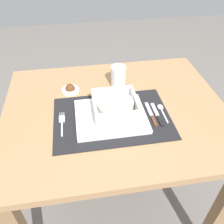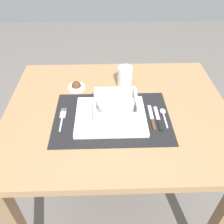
% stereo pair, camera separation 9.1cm
% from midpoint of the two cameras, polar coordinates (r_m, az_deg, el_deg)
% --- Properties ---
extents(ground_plane, '(6.00, 6.00, 0.00)m').
position_cam_midpoint_polar(ground_plane, '(1.55, -1.22, -20.55)').
color(ground_plane, slate).
extents(dining_table, '(0.91, 0.73, 0.73)m').
position_cam_midpoint_polar(dining_table, '(1.05, -1.69, -3.87)').
color(dining_table, '#A37A51').
rests_on(dining_table, ground).
extents(placemat, '(0.45, 0.31, 0.00)m').
position_cam_midpoint_polar(placemat, '(0.93, -2.80, -1.46)').
color(placemat, black).
rests_on(placemat, dining_table).
extents(serving_plate, '(0.27, 0.22, 0.02)m').
position_cam_midpoint_polar(serving_plate, '(0.92, -3.13, -1.10)').
color(serving_plate, white).
rests_on(serving_plate, placemat).
extents(porridge_bowl, '(0.17, 0.17, 0.06)m').
position_cam_midpoint_polar(porridge_bowl, '(0.91, -2.06, 1.29)').
color(porridge_bowl, white).
rests_on(porridge_bowl, serving_plate).
extents(fork, '(0.02, 0.13, 0.00)m').
position_cam_midpoint_polar(fork, '(0.93, -14.63, -2.39)').
color(fork, silver).
rests_on(fork, placemat).
extents(spoon, '(0.02, 0.11, 0.01)m').
position_cam_midpoint_polar(spoon, '(0.97, 9.04, 0.66)').
color(spoon, silver).
rests_on(spoon, placemat).
extents(butter_knife, '(0.01, 0.14, 0.01)m').
position_cam_midpoint_polar(butter_knife, '(0.94, 8.15, -0.99)').
color(butter_knife, black).
rests_on(butter_knife, placemat).
extents(bread_knife, '(0.01, 0.14, 0.01)m').
position_cam_midpoint_polar(bread_knife, '(0.94, 6.71, -0.89)').
color(bread_knife, '#59331E').
rests_on(bread_knife, placemat).
extents(drinking_glass, '(0.07, 0.07, 0.10)m').
position_cam_midpoint_polar(drinking_glass, '(1.08, -0.92, 8.19)').
color(drinking_glass, white).
rests_on(drinking_glass, dining_table).
extents(condiment_saucer, '(0.08, 0.08, 0.04)m').
position_cam_midpoint_polar(condiment_saucer, '(1.08, -12.32, 5.21)').
color(condiment_saucer, white).
rests_on(condiment_saucer, dining_table).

